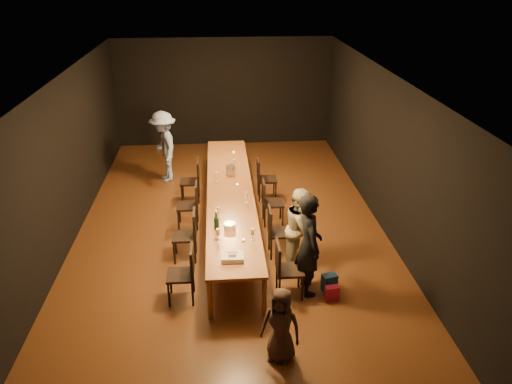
{
  "coord_description": "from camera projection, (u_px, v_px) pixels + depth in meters",
  "views": [
    {
      "loc": [
        -0.2,
        -8.9,
        4.84
      ],
      "look_at": [
        0.46,
        -0.64,
        1.0
      ],
      "focal_mm": 35.0,
      "sensor_mm": 36.0,
      "label": 1
    }
  ],
  "objects": [
    {
      "name": "woman_tan",
      "position": [
        301.0,
        229.0,
        8.44
      ],
      "size": [
        0.77,
        0.86,
        1.46
      ],
      "primitive_type": "imported",
      "rotation": [
        0.0,
        0.0,
        1.21
      ],
      "color": "#C6BA95",
      "rests_on": "ground"
    },
    {
      "name": "chair_right_2",
      "position": [
        273.0,
        202.0,
        9.96
      ],
      "size": [
        0.42,
        0.42,
        0.93
      ],
      "primitive_type": null,
      "rotation": [
        0.0,
        0.0,
        -1.57
      ],
      "color": "black",
      "rests_on": "ground"
    },
    {
      "name": "plate_stack",
      "position": [
        230.0,
        226.0,
        8.36
      ],
      "size": [
        0.25,
        0.25,
        0.11
      ],
      "primitive_type": "cylinder",
      "rotation": [
        0.0,
        0.0,
        0.3
      ],
      "color": "white",
      "rests_on": "table"
    },
    {
      "name": "chair_left_3",
      "position": [
        190.0,
        181.0,
        10.93
      ],
      "size": [
        0.42,
        0.42,
        0.93
      ],
      "primitive_type": null,
      "rotation": [
        0.0,
        0.0,
        1.57
      ],
      "color": "black",
      "rests_on": "ground"
    },
    {
      "name": "wineglass_2",
      "position": [
        218.0,
        213.0,
        8.7
      ],
      "size": [
        0.06,
        0.06,
        0.21
      ],
      "primitive_type": null,
      "color": "silver",
      "rests_on": "table"
    },
    {
      "name": "wineglass_3",
      "position": [
        246.0,
        197.0,
        9.27
      ],
      "size": [
        0.06,
        0.06,
        0.21
      ],
      "primitive_type": null,
      "color": "beige",
      "rests_on": "table"
    },
    {
      "name": "wineglass_4",
      "position": [
        217.0,
        177.0,
        10.14
      ],
      "size": [
        0.06,
        0.06,
        0.21
      ],
      "primitive_type": null,
      "color": "silver",
      "rests_on": "table"
    },
    {
      "name": "table",
      "position": [
        230.0,
        193.0,
        9.8
      ],
      "size": [
        0.9,
        6.0,
        0.75
      ],
      "color": "brown",
      "rests_on": "ground"
    },
    {
      "name": "woman_birthday",
      "position": [
        309.0,
        244.0,
        7.73
      ],
      "size": [
        0.48,
        0.66,
        1.7
      ],
      "primitive_type": "imported",
      "rotation": [
        0.0,
        0.0,
        1.69
      ],
      "color": "black",
      "rests_on": "ground"
    },
    {
      "name": "wineglass_0",
      "position": [
        218.0,
        234.0,
        8.01
      ],
      "size": [
        0.06,
        0.06,
        0.21
      ],
      "primitive_type": null,
      "color": "beige",
      "rests_on": "table"
    },
    {
      "name": "room_shell",
      "position": [
        229.0,
        126.0,
        9.23
      ],
      "size": [
        6.04,
        10.04,
        3.02
      ],
      "color": "black",
      "rests_on": "ground"
    },
    {
      "name": "chair_left_1",
      "position": [
        184.0,
        236.0,
        8.76
      ],
      "size": [
        0.42,
        0.42,
        0.93
      ],
      "primitive_type": null,
      "rotation": [
        0.0,
        0.0,
        1.57
      ],
      "color": "black",
      "rests_on": "ground"
    },
    {
      "name": "ground",
      "position": [
        231.0,
        224.0,
        10.1
      ],
      "size": [
        10.0,
        10.0,
        0.0
      ],
      "primitive_type": "plane",
      "color": "#462311",
      "rests_on": "ground"
    },
    {
      "name": "ice_bucket",
      "position": [
        231.0,
        170.0,
        10.46
      ],
      "size": [
        0.2,
        0.2,
        0.21
      ],
      "primitive_type": "cylinder",
      "rotation": [
        0.0,
        0.0,
        0.02
      ],
      "color": "#A3A3A8",
      "rests_on": "table"
    },
    {
      "name": "chair_left_0",
      "position": [
        180.0,
        274.0,
        7.67
      ],
      "size": [
        0.42,
        0.42,
        0.93
      ],
      "primitive_type": null,
      "rotation": [
        0.0,
        0.0,
        1.57
      ],
      "color": "black",
      "rests_on": "ground"
    },
    {
      "name": "birthday_cake",
      "position": [
        232.0,
        257.0,
        7.52
      ],
      "size": [
        0.34,
        0.28,
        0.08
      ],
      "rotation": [
        0.0,
        0.0,
        -0.03
      ],
      "color": "white",
      "rests_on": "table"
    },
    {
      "name": "tealight_far",
      "position": [
        234.0,
        153.0,
        11.69
      ],
      "size": [
        0.05,
        0.05,
        0.03
      ],
      "primitive_type": "cylinder",
      "color": "#B2B7B2",
      "rests_on": "table"
    },
    {
      "name": "child",
      "position": [
        281.0,
        325.0,
        6.48
      ],
      "size": [
        0.62,
        0.53,
        1.08
      ],
      "primitive_type": "imported",
      "rotation": [
        0.0,
        0.0,
        -0.41
      ],
      "color": "#473127",
      "rests_on": "ground"
    },
    {
      "name": "chair_left_2",
      "position": [
        187.0,
        205.0,
        9.84
      ],
      "size": [
        0.42,
        0.42,
        0.93
      ],
      "primitive_type": null,
      "rotation": [
        0.0,
        0.0,
        1.57
      ],
      "color": "black",
      "rests_on": "ground"
    },
    {
      "name": "chair_right_3",
      "position": [
        267.0,
        179.0,
        11.05
      ],
      "size": [
        0.42,
        0.42,
        0.93
      ],
      "primitive_type": null,
      "rotation": [
        0.0,
        0.0,
        -1.57
      ],
      "color": "black",
      "rests_on": "ground"
    },
    {
      "name": "champagne_bottle",
      "position": [
        216.0,
        220.0,
        8.29
      ],
      "size": [
        0.11,
        0.11,
        0.35
      ],
      "primitive_type": null,
      "rotation": [
        0.0,
        0.0,
        0.37
      ],
      "color": "black",
      "rests_on": "table"
    },
    {
      "name": "gift_bag_blue",
      "position": [
        329.0,
        282.0,
        8.02
      ],
      "size": [
        0.27,
        0.21,
        0.29
      ],
      "primitive_type": "cube",
      "rotation": [
        0.0,
        0.0,
        0.28
      ],
      "color": "#2556A4",
      "rests_on": "ground"
    },
    {
      "name": "tealight_near",
      "position": [
        243.0,
        240.0,
        8.01
      ],
      "size": [
        0.05,
        0.05,
        0.03
      ],
      "primitive_type": "cylinder",
      "color": "#B2B7B2",
      "rests_on": "table"
    },
    {
      "name": "tealight_mid",
      "position": [
        237.0,
        185.0,
        9.99
      ],
      "size": [
        0.05,
        0.05,
        0.03
      ],
      "primitive_type": "cylinder",
      "color": "#B2B7B2",
      "rests_on": "table"
    },
    {
      "name": "wineglass_5",
      "position": [
        234.0,
        164.0,
        10.81
      ],
      "size": [
        0.06,
        0.06,
        0.21
      ],
      "primitive_type": null,
      "color": "silver",
      "rests_on": "table"
    },
    {
      "name": "chair_right_0",
      "position": [
        290.0,
        269.0,
        7.79
      ],
      "size": [
        0.42,
        0.42,
        0.93
      ],
      "primitive_type": null,
      "rotation": [
        0.0,
        0.0,
        -1.57
      ],
      "color": "black",
      "rests_on": "ground"
    },
    {
      "name": "man_blue",
      "position": [
        164.0,
        147.0,
        11.81
      ],
      "size": [
        0.94,
        1.24,
        1.71
      ],
      "primitive_type": "imported",
      "rotation": [
        0.0,
        0.0,
        -1.26
      ],
      "color": "#7E92C3",
      "rests_on": "ground"
    },
    {
      "name": "wineglass_1",
      "position": [
        253.0,
        234.0,
        8.01
      ],
      "size": [
        0.06,
        0.06,
        0.21
      ],
      "primitive_type": null,
      "color": "beige",
      "rests_on": "table"
    },
    {
      "name": "gift_bag_red",
      "position": [
        332.0,
        293.0,
        7.79
      ],
      "size": [
        0.23,
        0.15,
        0.25
      ],
      "primitive_type": "cube",
      "rotation": [
        0.0,
        0.0,
        0.15
      ],
      "color": "#B71B49",
      "rests_on": "ground"
    },
    {
      "name": "chair_right_1",
      "position": [
        280.0,
        232.0,
        8.88
      ],
      "size": [
        0.42,
        0.42,
        0.93
      ],
      "primitive_type": null,
      "rotation": [
        0.0,
        0.0,
        -1.57
      ],
      "color": "black",
      "rests_on": "ground"
    }
  ]
}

